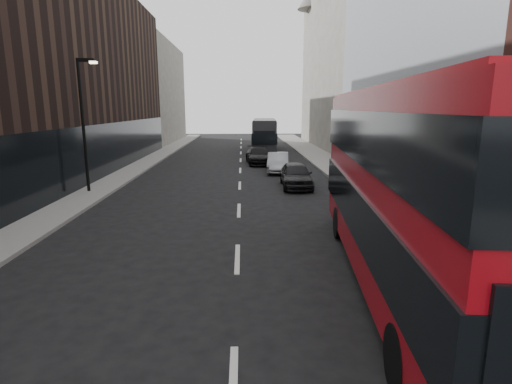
{
  "coord_description": "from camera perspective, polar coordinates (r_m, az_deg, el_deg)",
  "views": [
    {
      "loc": [
        0.19,
        -3.82,
        4.63
      ],
      "look_at": [
        0.53,
        6.26,
        2.5
      ],
      "focal_mm": 28.0,
      "sensor_mm": 36.0,
      "label": 1
    }
  ],
  "objects": [
    {
      "name": "sidewalk_right",
      "position": [
        30.08,
        12.18,
        2.95
      ],
      "size": [
        3.0,
        80.0,
        0.15
      ],
      "primitive_type": "cube",
      "color": "slate",
      "rests_on": "ground"
    },
    {
      "name": "sidewalk_left",
      "position": [
        30.3,
        -17.6,
        2.72
      ],
      "size": [
        2.0,
        80.0,
        0.15
      ],
      "primitive_type": "cube",
      "color": "slate",
      "rests_on": "ground"
    },
    {
      "name": "building_modern_block",
      "position": [
        27.77,
        23.91,
        21.91
      ],
      "size": [
        5.03,
        22.0,
        20.0
      ],
      "color": "#A8AEB3",
      "rests_on": "ground"
    },
    {
      "name": "building_victorian",
      "position": [
        49.37,
        11.73,
        17.53
      ],
      "size": [
        6.5,
        24.0,
        21.0
      ],
      "color": "#625E56",
      "rests_on": "ground"
    },
    {
      "name": "building_left_mid",
      "position": [
        35.86,
        -21.72,
        14.9
      ],
      "size": [
        5.0,
        24.0,
        14.0
      ],
      "primitive_type": "cube",
      "color": "black",
      "rests_on": "ground"
    },
    {
      "name": "building_left_far",
      "position": [
        57.06,
        -14.15,
        13.46
      ],
      "size": [
        5.0,
        20.0,
        13.0
      ],
      "primitive_type": "cube",
      "color": "#625E56",
      "rests_on": "ground"
    },
    {
      "name": "street_lamp",
      "position": [
        23.39,
        -23.37,
        9.87
      ],
      "size": [
        1.06,
        0.22,
        7.0
      ],
      "color": "black",
      "rests_on": "sidewalk_left"
    },
    {
      "name": "red_bus",
      "position": [
        10.7,
        21.88,
        1.4
      ],
      "size": [
        4.34,
        12.86,
        5.1
      ],
      "rotation": [
        0.0,
        0.0,
        -0.11
      ],
      "color": "#9E0912",
      "rests_on": "ground"
    },
    {
      "name": "grey_bus",
      "position": [
        43.86,
        1.22,
        8.27
      ],
      "size": [
        3.08,
        10.73,
        3.43
      ],
      "rotation": [
        0.0,
        0.0,
        -0.05
      ],
      "color": "black",
      "rests_on": "ground"
    },
    {
      "name": "car_a",
      "position": [
        23.78,
        5.74,
        2.45
      ],
      "size": [
        1.86,
        4.37,
        1.47
      ],
      "primitive_type": "imported",
      "rotation": [
        0.0,
        0.0,
        -0.03
      ],
      "color": "black",
      "rests_on": "ground"
    },
    {
      "name": "car_b",
      "position": [
        29.43,
        3.15,
        4.25
      ],
      "size": [
        1.88,
        4.41,
        1.41
      ],
      "primitive_type": "imported",
      "rotation": [
        0.0,
        0.0,
        -0.09
      ],
      "color": "gray",
      "rests_on": "ground"
    },
    {
      "name": "car_c",
      "position": [
        33.72,
        0.36,
        5.22
      ],
      "size": [
        2.25,
        4.89,
        1.38
      ],
      "primitive_type": "imported",
      "rotation": [
        0.0,
        0.0,
        0.07
      ],
      "color": "black",
      "rests_on": "ground"
    }
  ]
}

